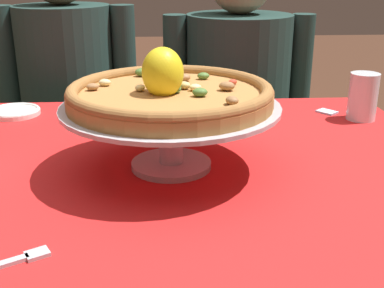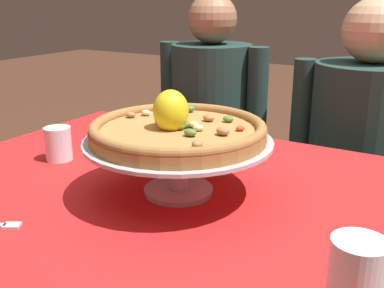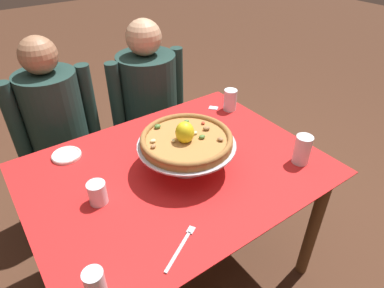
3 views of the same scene
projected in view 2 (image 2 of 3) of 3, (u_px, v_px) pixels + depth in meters
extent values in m
cylinder|color=brown|center=(109.00, 211.00, 1.80)|extent=(0.06, 0.06, 0.70)
cube|color=brown|center=(168.00, 192.00, 1.09)|extent=(1.23, 0.93, 0.02)
cube|color=red|center=(168.00, 186.00, 1.08)|extent=(1.27, 0.97, 0.00)
cylinder|color=#B7B7C1|center=(179.00, 190.00, 1.04)|extent=(0.16, 0.16, 0.01)
cylinder|color=#B7B7C1|center=(178.00, 166.00, 1.02)|extent=(0.05, 0.05, 0.11)
cylinder|color=#B7B7C1|center=(178.00, 141.00, 1.01)|extent=(0.42, 0.42, 0.01)
cylinder|color=#AD753D|center=(178.00, 134.00, 1.00)|extent=(0.39, 0.39, 0.02)
torus|color=olive|center=(178.00, 127.00, 1.00)|extent=(0.39, 0.39, 0.02)
ellipsoid|color=beige|center=(198.00, 128.00, 0.98)|extent=(0.03, 0.02, 0.01)
ellipsoid|color=#996B42|center=(197.00, 144.00, 0.87)|extent=(0.03, 0.03, 0.01)
ellipsoid|color=#C63D28|center=(240.00, 128.00, 0.98)|extent=(0.02, 0.03, 0.01)
ellipsoid|color=#4C7533|center=(190.00, 132.00, 0.94)|extent=(0.03, 0.02, 0.02)
ellipsoid|color=beige|center=(159.00, 121.00, 1.03)|extent=(0.03, 0.03, 0.01)
ellipsoid|color=tan|center=(193.00, 125.00, 1.00)|extent=(0.03, 0.03, 0.01)
ellipsoid|color=#996B42|center=(131.00, 115.00, 1.08)|extent=(0.03, 0.03, 0.01)
ellipsoid|color=beige|center=(146.00, 113.00, 1.10)|extent=(0.03, 0.02, 0.01)
ellipsoid|color=#4C7533|center=(228.00, 119.00, 1.05)|extent=(0.03, 0.02, 0.01)
ellipsoid|color=#996B42|center=(209.00, 118.00, 1.05)|extent=(0.03, 0.02, 0.02)
ellipsoid|color=#4C7533|center=(184.00, 124.00, 1.00)|extent=(0.04, 0.04, 0.02)
ellipsoid|color=#996B42|center=(223.00, 131.00, 0.95)|extent=(0.04, 0.03, 0.02)
ellipsoid|color=#4C7533|center=(180.00, 126.00, 0.99)|extent=(0.03, 0.03, 0.01)
ellipsoid|color=#4C7533|center=(189.00, 108.00, 1.14)|extent=(0.03, 0.03, 0.02)
ellipsoid|color=yellow|center=(171.00, 111.00, 0.99)|extent=(0.10, 0.10, 0.09)
cylinder|color=white|center=(59.00, 143.00, 1.25)|extent=(0.07, 0.07, 0.09)
cylinder|color=silver|center=(60.00, 152.00, 1.25)|extent=(0.06, 0.06, 0.04)
cylinder|color=white|center=(355.00, 287.00, 0.60)|extent=(0.07, 0.07, 0.13)
cylinder|color=white|center=(137.00, 126.00, 1.56)|extent=(0.13, 0.13, 0.01)
torus|color=white|center=(137.00, 125.00, 1.55)|extent=(0.13, 0.13, 0.01)
cube|color=#B7B7C1|center=(12.00, 226.00, 0.89)|extent=(0.04, 0.04, 0.01)
cube|color=navy|center=(210.00, 215.00, 2.01)|extent=(0.28, 0.32, 0.47)
cylinder|color=#1E3833|center=(211.00, 107.00, 1.86)|extent=(0.32, 0.32, 0.51)
sphere|color=#9E7051|center=(212.00, 19.00, 1.75)|extent=(0.19, 0.19, 0.19)
cylinder|color=#1E3833|center=(170.00, 93.00, 1.95)|extent=(0.08, 0.08, 0.43)
cylinder|color=#1E3833|center=(257.00, 104.00, 1.75)|extent=(0.08, 0.08, 0.43)
cube|color=gray|center=(349.00, 252.00, 1.74)|extent=(0.28, 0.32, 0.45)
cylinder|color=#1E3833|center=(363.00, 134.00, 1.59)|extent=(0.37, 0.37, 0.49)
sphere|color=tan|center=(376.00, 30.00, 1.48)|extent=(0.21, 0.21, 0.21)
cylinder|color=#1E3833|center=(302.00, 116.00, 1.69)|extent=(0.08, 0.08, 0.42)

